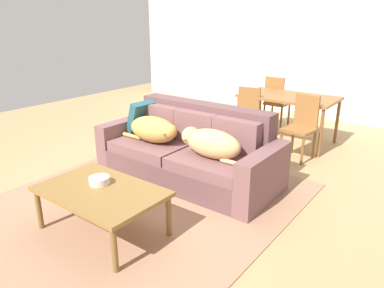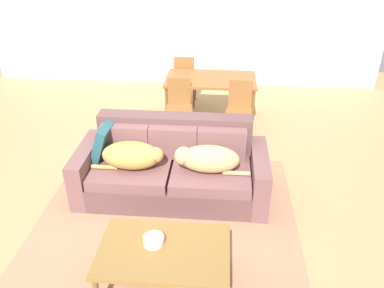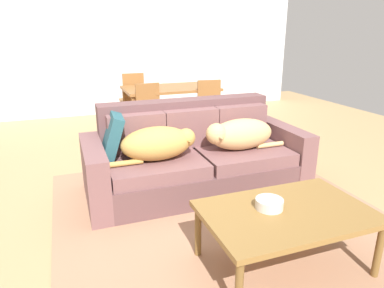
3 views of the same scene
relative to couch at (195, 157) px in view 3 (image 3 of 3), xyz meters
The scene contains 13 objects.
ground_plane 0.45m from the couch, 166.67° to the right, with size 10.00×10.00×0.00m, color tan.
back_partition 4.07m from the couch, 94.28° to the left, with size 8.00×0.12×2.70m, color silver.
area_rug 0.96m from the couch, 90.02° to the right, with size 2.93×3.40×0.01m, color #A4785A.
couch is the anchor object (origin of this frame).
dog_on_left_cushion 0.54m from the couch, 157.95° to the right, with size 0.85×0.38×0.32m.
dog_on_right_cushion 0.53m from the couch, 23.81° to the right, with size 0.88×0.34×0.33m.
throw_pillow_by_left_arm 0.91m from the couch, behind, with size 0.11×0.46×0.46m, color #26545E.
coffee_table 1.51m from the couch, 85.64° to the right, with size 1.16×0.75×0.45m.
bowl_on_coffee_table 1.44m from the couch, 89.43° to the right, with size 0.19×0.19×0.07m, color silver.
dining_table 2.16m from the couch, 79.83° to the left, with size 1.47×0.87×0.76m.
dining_chair_near_left 1.57m from the couch, 93.26° to the left, with size 0.44×0.44×0.90m.
dining_chair_near_right 1.74m from the couch, 61.04° to the left, with size 0.44×0.44×0.91m.
dining_chair_far_left 2.73m from the couch, 92.48° to the left, with size 0.40×0.40×0.94m.
Camera 3 is at (-0.95, -3.22, 1.64)m, focal length 32.66 mm.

